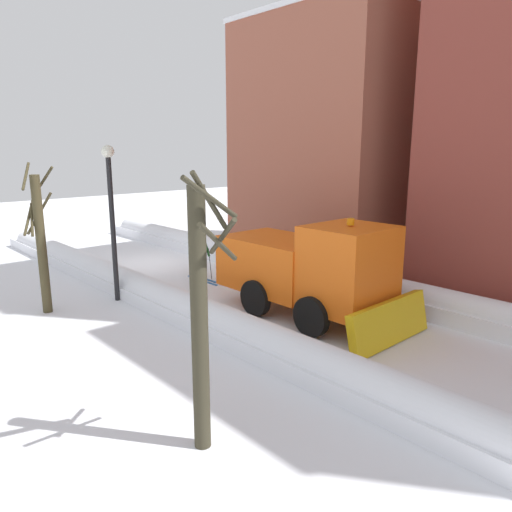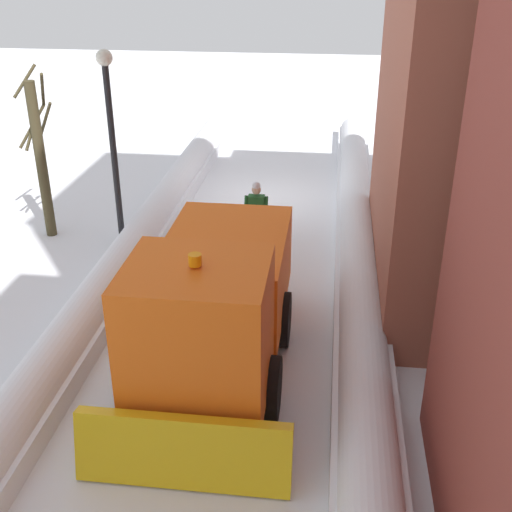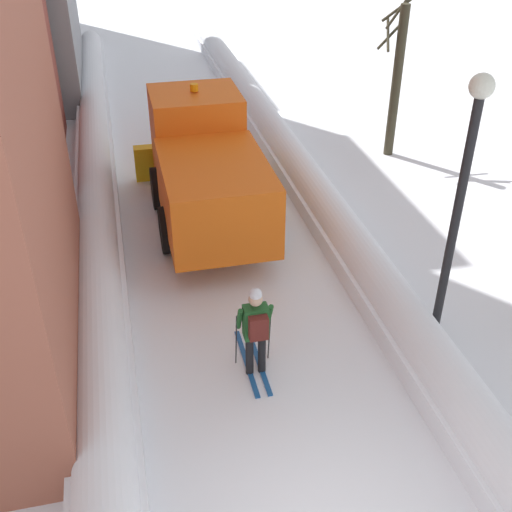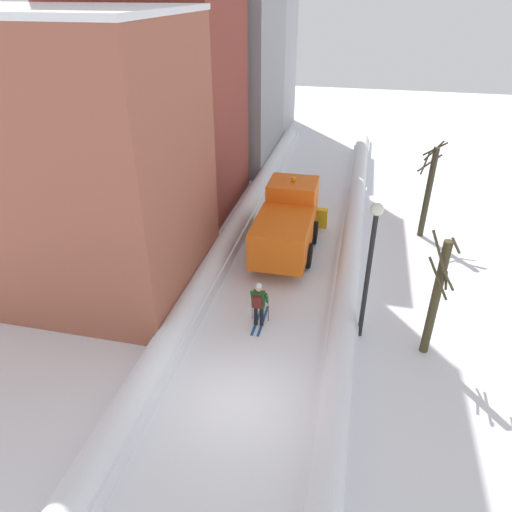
{
  "view_description": "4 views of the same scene",
  "coord_description": "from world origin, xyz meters",
  "px_view_note": "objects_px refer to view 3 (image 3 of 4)",
  "views": [
    {
      "loc": [
        10.25,
        18.2,
        4.95
      ],
      "look_at": [
        -0.94,
        5.95,
        1.18
      ],
      "focal_mm": 33.62,
      "sensor_mm": 36.0,
      "label": 1
    },
    {
      "loc": [
        -2.04,
        18.91,
        7.21
      ],
      "look_at": [
        -0.56,
        6.9,
        1.32
      ],
      "focal_mm": 44.97,
      "sensor_mm": 36.0,
      "label": 2
    },
    {
      "loc": [
        -2.03,
        -4.45,
        7.71
      ],
      "look_at": [
        0.31,
        5.69,
        1.1
      ],
      "focal_mm": 43.83,
      "sensor_mm": 36.0,
      "label": 3
    },
    {
      "loc": [
        2.71,
        -9.45,
        10.66
      ],
      "look_at": [
        -0.74,
        5.69,
        1.65
      ],
      "focal_mm": 32.83,
      "sensor_mm": 36.0,
      "label": 4
    }
  ],
  "objects_px": {
    "plow_truck": "(206,168)",
    "traffic_light_pole": "(33,296)",
    "street_lamp": "(463,183)",
    "skier": "(256,328)",
    "bare_tree_mid": "(396,79)"
  },
  "relations": [
    {
      "from": "plow_truck",
      "to": "bare_tree_mid",
      "type": "relative_size",
      "value": 1.29
    },
    {
      "from": "skier",
      "to": "street_lamp",
      "type": "xyz_separation_m",
      "value": [
        3.58,
        0.26,
        2.2
      ]
    },
    {
      "from": "skier",
      "to": "traffic_light_pole",
      "type": "xyz_separation_m",
      "value": [
        -3.15,
        -1.32,
        2.13
      ]
    },
    {
      "from": "plow_truck",
      "to": "bare_tree_mid",
      "type": "distance_m",
      "value": 6.91
    },
    {
      "from": "plow_truck",
      "to": "skier",
      "type": "xyz_separation_m",
      "value": [
        -0.06,
        -5.59,
        -0.48
      ]
    },
    {
      "from": "skier",
      "to": "bare_tree_mid",
      "type": "distance_m",
      "value": 10.73
    },
    {
      "from": "plow_truck",
      "to": "street_lamp",
      "type": "xyz_separation_m",
      "value": [
        3.51,
        -5.33,
        1.72
      ]
    },
    {
      "from": "plow_truck",
      "to": "traffic_light_pole",
      "type": "bearing_deg",
      "value": -114.93
    },
    {
      "from": "street_lamp",
      "to": "bare_tree_mid",
      "type": "relative_size",
      "value": 1.08
    },
    {
      "from": "street_lamp",
      "to": "traffic_light_pole",
      "type": "bearing_deg",
      "value": -166.74
    },
    {
      "from": "skier",
      "to": "bare_tree_mid",
      "type": "xyz_separation_m",
      "value": [
        6.2,
        8.65,
        1.34
      ]
    },
    {
      "from": "street_lamp",
      "to": "bare_tree_mid",
      "type": "distance_m",
      "value": 8.83
    },
    {
      "from": "skier",
      "to": "street_lamp",
      "type": "distance_m",
      "value": 4.2
    },
    {
      "from": "plow_truck",
      "to": "street_lamp",
      "type": "bearing_deg",
      "value": -56.59
    },
    {
      "from": "traffic_light_pole",
      "to": "street_lamp",
      "type": "bearing_deg",
      "value": 13.26
    }
  ]
}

